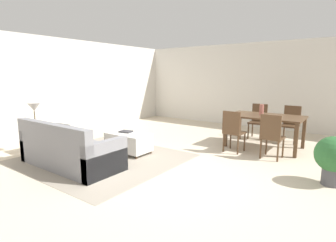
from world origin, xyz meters
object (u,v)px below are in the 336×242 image
(ottoman_table, at_px, (129,142))
(book_on_ottoman, at_px, (126,132))
(table_lamp, at_px, (34,108))
(dining_chair_near_right, at_px, (272,134))
(dining_table, at_px, (265,119))
(dining_chair_far_left, at_px, (258,119))
(dining_chair_near_left, at_px, (233,129))
(vase_centerpiece, at_px, (262,110))
(potted_plant, at_px, (333,157))
(couch, at_px, (69,151))
(dining_chair_far_right, at_px, (291,122))
(side_table, at_px, (36,133))

(ottoman_table, relative_size, book_on_ottoman, 3.69)
(table_lamp, relative_size, dining_chair_near_right, 0.57)
(dining_table, height_order, book_on_ottoman, dining_table)
(dining_chair_far_left, bearing_deg, dining_table, -64.10)
(dining_chair_near_left, xyz_separation_m, dining_chair_near_right, (0.82, -0.01, 0.00))
(dining_chair_near_left, height_order, vase_centerpiece, vase_centerpiece)
(dining_chair_near_left, relative_size, vase_centerpiece, 3.68)
(table_lamp, bearing_deg, potted_plant, 18.18)
(couch, distance_m, book_on_ottoman, 1.35)
(couch, bearing_deg, dining_table, 53.84)
(table_lamp, bearing_deg, dining_table, 41.06)
(couch, xyz_separation_m, potted_plant, (4.05, 1.87, 0.16))
(vase_centerpiece, bearing_deg, table_lamp, -138.06)
(dining_chair_far_right, bearing_deg, dining_chair_near_left, -115.45)
(dining_chair_near_left, bearing_deg, potted_plant, -21.97)
(side_table, xyz_separation_m, dining_chair_far_right, (4.26, 4.28, 0.07))
(potted_plant, bearing_deg, dining_chair_far_right, 114.12)
(couch, height_order, vase_centerpiece, vase_centerpiece)
(ottoman_table, relative_size, side_table, 1.67)
(side_table, xyz_separation_m, dining_chair_near_left, (3.44, 2.55, 0.07))
(ottoman_table, distance_m, potted_plant, 3.82)
(ottoman_table, distance_m, side_table, 2.01)
(ottoman_table, xyz_separation_m, table_lamp, (-1.61, -1.19, 0.74))
(dining_chair_far_right, height_order, book_on_ottoman, dining_chair_far_right)
(ottoman_table, height_order, table_lamp, table_lamp)
(dining_chair_far_right, height_order, potted_plant, dining_chair_far_right)
(book_on_ottoman, bearing_deg, ottoman_table, -19.60)
(side_table, bearing_deg, dining_chair_far_left, 50.83)
(vase_centerpiece, height_order, potted_plant, vase_centerpiece)
(table_lamp, relative_size, dining_chair_far_left, 0.57)
(dining_table, relative_size, dining_chair_far_right, 1.80)
(couch, distance_m, dining_table, 4.33)
(table_lamp, relative_size, potted_plant, 0.68)
(table_lamp, distance_m, dining_chair_near_right, 4.98)
(couch, relative_size, table_lamp, 3.94)
(couch, relative_size, vase_centerpiece, 8.27)
(book_on_ottoman, bearing_deg, dining_chair_near_left, 34.30)
(dining_chair_far_left, bearing_deg, table_lamp, -129.17)
(couch, bearing_deg, dining_chair_far_right, 56.26)
(table_lamp, relative_size, dining_table, 0.32)
(ottoman_table, distance_m, dining_chair_near_left, 2.30)
(table_lamp, distance_m, vase_centerpiece, 5.08)
(dining_chair_near_right, bearing_deg, couch, -137.79)
(side_table, distance_m, dining_chair_near_right, 4.96)
(couch, relative_size, potted_plant, 2.69)
(dining_chair_near_left, distance_m, book_on_ottoman, 2.35)
(table_lamp, xyz_separation_m, potted_plant, (5.38, 1.77, -0.53))
(dining_chair_near_left, distance_m, dining_chair_near_right, 0.82)
(dining_chair_near_left, bearing_deg, side_table, -143.41)
(ottoman_table, bearing_deg, dining_table, 44.08)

